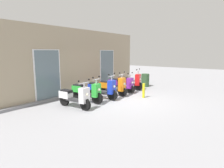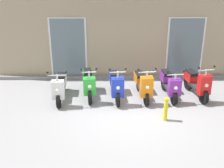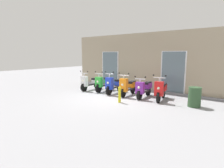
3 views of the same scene
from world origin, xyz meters
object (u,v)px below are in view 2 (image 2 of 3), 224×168
Objects in this scene: scooter_white at (60,87)px; scooter_purple at (170,84)px; scooter_green at (88,83)px; curb_bollard at (166,109)px; scooter_blue at (116,85)px; scooter_orange at (143,84)px; scooter_red at (197,83)px.

scooter_white is 1.03× the size of scooter_purple.
scooter_green is 2.77m from curb_bollard.
scooter_orange is (0.88, 0.02, -0.00)m from scooter_blue.
scooter_purple is 1.00× the size of scooter_red.
scooter_green is at bearing 179.40° from scooter_red.
scooter_green is 1.03× the size of scooter_purple.
scooter_purple is 1.58m from curb_bollard.
scooter_green is 0.90m from scooter_blue.
curb_bollard is (-1.27, -1.54, -0.13)m from scooter_red.
scooter_red is at bearing 2.61° from scooter_blue.
scooter_white is 0.92m from scooter_green.
scooter_blue reaches higher than scooter_red.
curb_bollard is (0.51, -1.44, -0.14)m from scooter_orange.
scooter_blue reaches higher than scooter_orange.
scooter_purple is (2.65, -0.04, -0.02)m from scooter_green.
scooter_orange is at bearing -4.41° from scooter_green.
scooter_red reaches higher than curb_bollard.
scooter_orange is 2.26× the size of curb_bollard.
scooter_red is at bearing -0.60° from scooter_green.
scooter_white is 3.45m from curb_bollard.
scooter_green is 1.77m from scooter_orange.
scooter_orange is at bearing 109.47° from curb_bollard.
scooter_purple is (3.54, 0.16, 0.01)m from scooter_white.
scooter_blue is at bearing -10.15° from scooter_green.
scooter_white is 2.66m from scooter_orange.
scooter_red reaches higher than scooter_green.
scooter_white is 1.03× the size of scooter_red.
scooter_white is 1.78m from scooter_blue.
curb_bollard is at bearing -34.70° from scooter_green.
scooter_green reaches higher than scooter_white.
scooter_white is 1.00× the size of scooter_green.
scooter_blue is (1.78, 0.04, 0.04)m from scooter_white.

